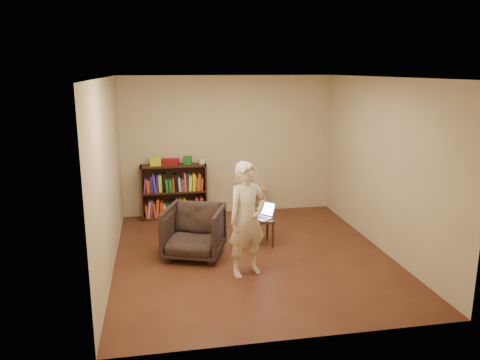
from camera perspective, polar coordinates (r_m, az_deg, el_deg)
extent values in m
plane|color=#472016|center=(7.07, 1.51, -9.18)|extent=(4.50, 4.50, 0.00)
plane|color=white|center=(6.52, 1.66, 12.40)|extent=(4.50, 4.50, 0.00)
plane|color=#BBAF8D|center=(8.85, -1.43, 4.22)|extent=(4.00, 0.00, 4.00)
plane|color=#BBAF8D|center=(6.57, -15.75, 0.46)|extent=(0.00, 4.50, 4.50)
plane|color=#BBAF8D|center=(7.35, 17.04, 1.72)|extent=(0.00, 4.50, 4.50)
cube|color=black|center=(8.75, -11.86, -1.54)|extent=(0.03, 0.30, 1.00)
cube|color=black|center=(8.79, -4.23, -1.21)|extent=(0.03, 0.30, 1.00)
cube|color=black|center=(8.89, -8.08, -1.15)|extent=(1.20, 0.02, 1.00)
cube|color=black|center=(8.89, -7.93, -4.40)|extent=(1.20, 0.30, 0.03)
cube|color=black|center=(8.75, -8.04, -1.38)|extent=(1.14, 0.30, 0.03)
cube|color=black|center=(8.64, -8.14, 1.73)|extent=(1.20, 0.30, 0.03)
cube|color=yellow|center=(8.63, -10.25, 2.28)|extent=(0.21, 0.16, 0.16)
cube|color=maroon|center=(8.66, -8.52, 2.18)|extent=(0.34, 0.28, 0.10)
cube|color=#1D6C26|center=(8.66, -6.41, 2.39)|extent=(0.17, 0.17, 0.14)
cube|color=silver|center=(8.69, -4.74, 2.26)|extent=(0.12, 0.12, 0.08)
cube|color=tan|center=(8.88, 1.75, -0.90)|extent=(0.37, 0.37, 0.04)
cylinder|color=tan|center=(8.78, 1.00, -2.88)|extent=(0.04, 0.04, 0.50)
cylinder|color=tan|center=(8.84, 2.87, -2.78)|extent=(0.04, 0.04, 0.50)
cylinder|color=tan|center=(9.06, 0.63, -2.37)|extent=(0.04, 0.04, 0.50)
cylinder|color=tan|center=(9.12, 2.45, -2.27)|extent=(0.04, 0.04, 0.50)
imported|color=#312420|center=(6.94, -5.63, -6.31)|extent=(1.05, 1.06, 0.76)
cube|color=black|center=(7.38, 2.33, -4.80)|extent=(0.42, 0.42, 0.04)
cylinder|color=black|center=(7.24, 1.22, -6.94)|extent=(0.04, 0.04, 0.39)
cylinder|color=black|center=(7.32, 4.03, -6.74)|extent=(0.04, 0.04, 0.39)
cylinder|color=black|center=(7.58, 0.67, -6.00)|extent=(0.04, 0.04, 0.39)
cylinder|color=black|center=(7.65, 3.35, -5.82)|extent=(0.04, 0.04, 0.39)
cube|color=silver|center=(7.36, 2.44, -4.62)|extent=(0.38, 0.40, 0.02)
cube|color=black|center=(7.36, 2.44, -4.54)|extent=(0.27, 0.30, 0.00)
cube|color=silver|center=(7.45, 3.20, -3.48)|extent=(0.27, 0.31, 0.22)
cube|color=#A3B5E4|center=(7.45, 3.20, -3.48)|extent=(0.23, 0.27, 0.18)
imported|color=beige|center=(6.20, 0.88, -4.82)|extent=(0.66, 0.55, 1.55)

